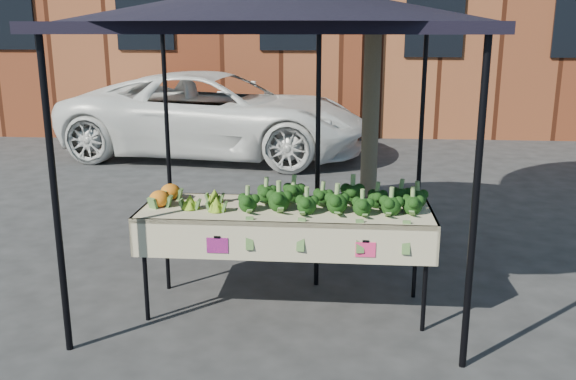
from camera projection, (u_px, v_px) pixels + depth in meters
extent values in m
plane|color=#262628|center=(270.00, 300.00, 5.48)|extent=(90.00, 90.00, 0.00)
cube|color=beige|center=(286.00, 259.00, 5.22)|extent=(2.40, 0.80, 0.90)
cube|color=#F22D8C|center=(217.00, 245.00, 4.81)|extent=(0.17, 0.01, 0.12)
cube|color=#FE3073|center=(365.00, 250.00, 4.72)|extent=(0.17, 0.01, 0.12)
ellipsoid|color=black|center=(333.00, 195.00, 5.07)|extent=(1.57, 0.54, 0.22)
ellipsoid|color=#88A922|center=(206.00, 197.00, 5.13)|extent=(0.40, 0.44, 0.17)
ellipsoid|color=orange|center=(165.00, 194.00, 5.24)|extent=(0.20, 0.40, 0.15)
imported|color=white|center=(214.00, 0.00, 10.98)|extent=(1.89, 2.78, 5.64)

